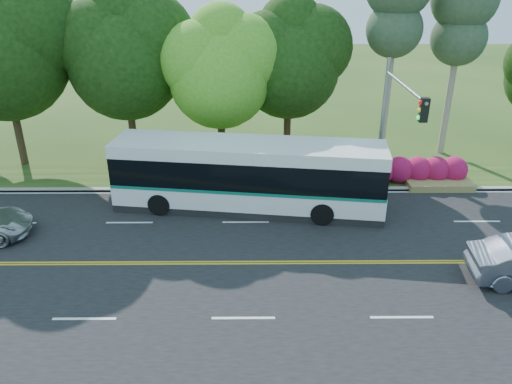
{
  "coord_description": "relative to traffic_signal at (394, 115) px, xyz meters",
  "views": [
    {
      "loc": [
        -0.16,
        -17.33,
        11.22
      ],
      "look_at": [
        -0.02,
        2.0,
        2.29
      ],
      "focal_mm": 35.0,
      "sensor_mm": 36.0,
      "label": 1
    }
  ],
  "objects": [
    {
      "name": "ground",
      "position": [
        -6.49,
        -5.4,
        -4.67
      ],
      "size": [
        120.0,
        120.0,
        0.0
      ],
      "primitive_type": "plane",
      "color": "#2B4717",
      "rests_on": "ground"
    },
    {
      "name": "road",
      "position": [
        -6.49,
        -5.4,
        -4.66
      ],
      "size": [
        60.0,
        14.0,
        0.02
      ],
      "primitive_type": "cube",
      "color": "black",
      "rests_on": "ground"
    },
    {
      "name": "curb_north",
      "position": [
        -6.49,
        1.75,
        -4.6
      ],
      "size": [
        60.0,
        0.3,
        0.15
      ],
      "primitive_type": "cube",
      "color": "#9C998D",
      "rests_on": "ground"
    },
    {
      "name": "grass_verge",
      "position": [
        -6.49,
        3.6,
        -4.62
      ],
      "size": [
        60.0,
        4.0,
        0.1
      ],
      "primitive_type": "cube",
      "color": "#2B4717",
      "rests_on": "ground"
    },
    {
      "name": "lane_markings",
      "position": [
        -6.59,
        -5.4,
        -4.65
      ],
      "size": [
        57.6,
        13.82,
        0.0
      ],
      "color": "gold",
      "rests_on": "road"
    },
    {
      "name": "tree_row",
      "position": [
        -11.65,
        6.73,
        2.06
      ],
      "size": [
        44.7,
        9.1,
        13.84
      ],
      "color": "black",
      "rests_on": "ground"
    },
    {
      "name": "bougainvillea_hedge",
      "position": [
        0.69,
        2.75,
        -3.95
      ],
      "size": [
        9.5,
        2.25,
        1.5
      ],
      "color": "#9F0D4A",
      "rests_on": "ground"
    },
    {
      "name": "traffic_signal",
      "position": [
        0.0,
        0.0,
        0.0
      ],
      "size": [
        0.42,
        6.1,
        7.0
      ],
      "color": "gray",
      "rests_on": "ground"
    },
    {
      "name": "transit_bus",
      "position": [
        -6.89,
        -0.34,
        -2.96
      ],
      "size": [
        13.32,
        4.57,
        3.42
      ],
      "rotation": [
        0.0,
        0.0,
        -0.14
      ],
      "color": "white",
      "rests_on": "road"
    }
  ]
}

